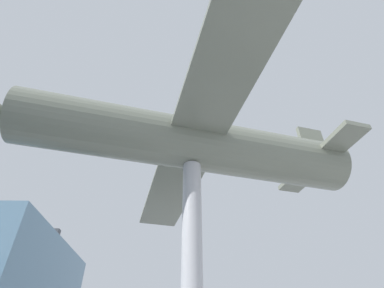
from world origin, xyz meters
TOP-DOWN VIEW (x-y plane):
  - support_pylon_central at (0.00, 0.00)m, footprint 0.60×0.60m
  - suspended_airplane at (-0.07, 0.27)m, footprint 14.69×13.37m

SIDE VIEW (x-z plane):
  - support_pylon_central at x=0.00m, z-range 0.00..7.26m
  - suspended_airplane at x=-0.07m, z-range 6.83..9.56m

